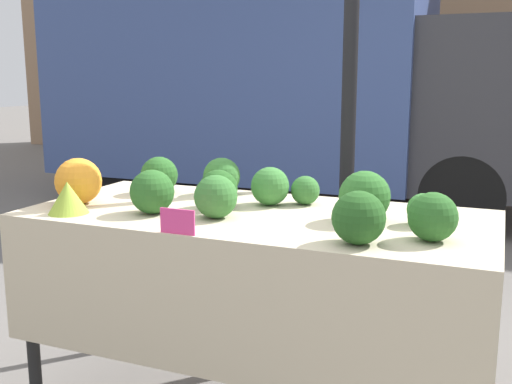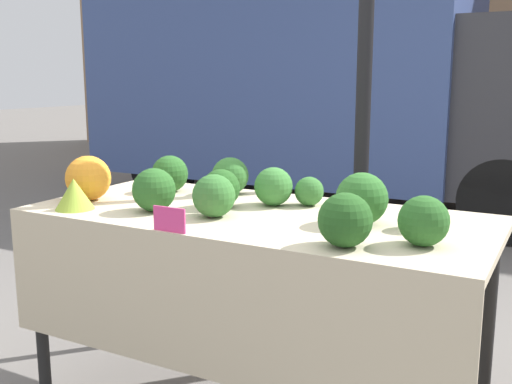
# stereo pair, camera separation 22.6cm
# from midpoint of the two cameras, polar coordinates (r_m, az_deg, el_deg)

# --- Properties ---
(tent_pole) EXTENTS (0.07, 0.07, 2.32)m
(tent_pole) POSITION_cam_midpoint_polar(r_m,az_deg,el_deg) (2.84, 6.55, 7.02)
(tent_pole) COLOR black
(tent_pole) RESTS_ON ground_plane
(parked_truck) EXTENTS (4.97, 1.90, 2.43)m
(parked_truck) POSITION_cam_midpoint_polar(r_m,az_deg,el_deg) (6.42, 0.93, 10.53)
(parked_truck) COLOR #384C84
(parked_truck) RESTS_ON ground_plane
(market_table) EXTENTS (1.76, 0.80, 0.84)m
(market_table) POSITION_cam_midpoint_polar(r_m,az_deg,el_deg) (2.25, -3.52, -5.11)
(market_table) COLOR beige
(market_table) RESTS_ON ground_plane
(orange_cauliflower) EXTENTS (0.19, 0.19, 0.19)m
(orange_cauliflower) POSITION_cam_midpoint_polar(r_m,az_deg,el_deg) (2.55, -19.03, 0.96)
(orange_cauliflower) COLOR orange
(orange_cauliflower) RESTS_ON market_table
(romanesco_head) EXTENTS (0.15, 0.15, 0.12)m
(romanesco_head) POSITION_cam_midpoint_polar(r_m,az_deg,el_deg) (2.39, -20.10, -0.54)
(romanesco_head) COLOR #93B238
(romanesco_head) RESTS_ON market_table
(broccoli_head_0) EXTENTS (0.15, 0.15, 0.15)m
(broccoli_head_0) POSITION_cam_midpoint_polar(r_m,az_deg,el_deg) (2.39, -1.32, 0.53)
(broccoli_head_0) COLOR #387533
(broccoli_head_0) RESTS_ON market_table
(broccoli_head_1) EXTENTS (0.11, 0.11, 0.11)m
(broccoli_head_1) POSITION_cam_midpoint_polar(r_m,az_deg,el_deg) (2.12, 12.74, -1.67)
(broccoli_head_1) COLOR #387533
(broccoli_head_1) RESTS_ON market_table
(broccoli_head_2) EXTENTS (0.16, 0.16, 0.16)m
(broccoli_head_2) POSITION_cam_midpoint_polar(r_m,az_deg,el_deg) (1.92, 13.29, -2.36)
(broccoli_head_2) COLOR #285B23
(broccoli_head_2) RESTS_ON market_table
(broccoli_head_3) EXTENTS (0.17, 0.17, 0.17)m
(broccoli_head_3) POSITION_cam_midpoint_polar(r_m,az_deg,el_deg) (2.30, -12.67, -0.01)
(broccoli_head_3) COLOR #285B23
(broccoli_head_3) RESTS_ON market_table
(broccoli_head_4) EXTENTS (0.12, 0.12, 0.12)m
(broccoli_head_4) POSITION_cam_midpoint_polar(r_m,az_deg,el_deg) (2.41, 2.05, 0.14)
(broccoli_head_4) COLOR #336B2D
(broccoli_head_4) RESTS_ON market_table
(broccoli_head_5) EXTENTS (0.16, 0.16, 0.16)m
(broccoli_head_5) POSITION_cam_midpoint_polar(r_m,az_deg,el_deg) (2.62, -5.77, 1.48)
(broccoli_head_5) COLOR #336B2D
(broccoli_head_5) RESTS_ON market_table
(broccoli_head_6) EXTENTS (0.16, 0.16, 0.16)m
(broccoli_head_6) POSITION_cam_midpoint_polar(r_m,az_deg,el_deg) (2.69, -11.60, 1.56)
(broccoli_head_6) COLOR #285B23
(broccoli_head_6) RESTS_ON market_table
(broccoli_head_7) EXTENTS (0.16, 0.16, 0.16)m
(broccoli_head_7) POSITION_cam_midpoint_polar(r_m,az_deg,el_deg) (2.19, -6.82, -0.48)
(broccoli_head_7) COLOR #336B2D
(broccoli_head_7) RESTS_ON market_table
(broccoli_head_8) EXTENTS (0.15, 0.15, 0.15)m
(broccoli_head_8) POSITION_cam_midpoint_polar(r_m,az_deg,el_deg) (2.35, -6.36, 0.25)
(broccoli_head_8) COLOR #23511E
(broccoli_head_8) RESTS_ON market_table
(broccoli_head_9) EXTENTS (0.17, 0.17, 0.17)m
(broccoli_head_9) POSITION_cam_midpoint_polar(r_m,az_deg,el_deg) (1.84, 6.32, -2.50)
(broccoli_head_9) COLOR #23511E
(broccoli_head_9) RESTS_ON market_table
(broccoli_head_10) EXTENTS (0.18, 0.18, 0.18)m
(broccoli_head_10) POSITION_cam_midpoint_polar(r_m,az_deg,el_deg) (2.13, 7.34, -0.45)
(broccoli_head_10) COLOR #2D6628
(broccoli_head_10) RESTS_ON market_table
(price_sign) EXTENTS (0.13, 0.01, 0.08)m
(price_sign) POSITION_cam_midpoint_polar(r_m,az_deg,el_deg) (1.99, -10.74, -2.82)
(price_sign) COLOR #E53D84
(price_sign) RESTS_ON market_table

